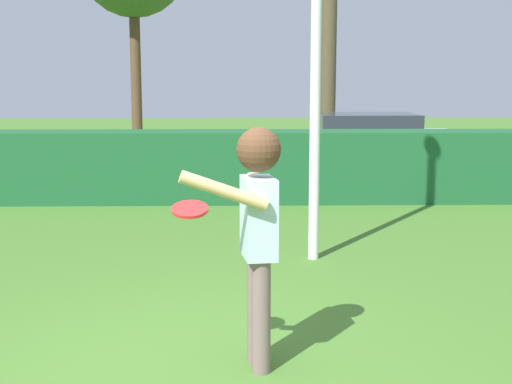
# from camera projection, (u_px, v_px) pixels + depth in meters

# --- Properties ---
(ground_plane) EXTENTS (60.00, 60.00, 0.00)m
(ground_plane) POSITION_uv_depth(u_px,v_px,m) (197.00, 375.00, 5.20)
(ground_plane) COLOR #45752A
(person) EXTENTS (0.71, 0.64, 1.78)m
(person) POSITION_uv_depth(u_px,v_px,m) (257.00, 219.00, 5.17)
(person) COLOR #79605F
(person) RESTS_ON ground
(frisbee) EXTENTS (0.27, 0.26, 0.09)m
(frisbee) POSITION_uv_depth(u_px,v_px,m) (190.00, 209.00, 5.17)
(frisbee) COLOR red
(hedge_row) EXTENTS (21.61, 0.90, 1.19)m
(hedge_row) POSITION_uv_depth(u_px,v_px,m) (223.00, 166.00, 12.15)
(hedge_row) COLOR #1C572D
(hedge_row) RESTS_ON ground
(parked_car_silver) EXTENTS (4.26, 1.92, 1.25)m
(parked_car_silver) POSITION_uv_depth(u_px,v_px,m) (366.00, 139.00, 16.23)
(parked_car_silver) COLOR #B7B7BC
(parked_car_silver) RESTS_ON ground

